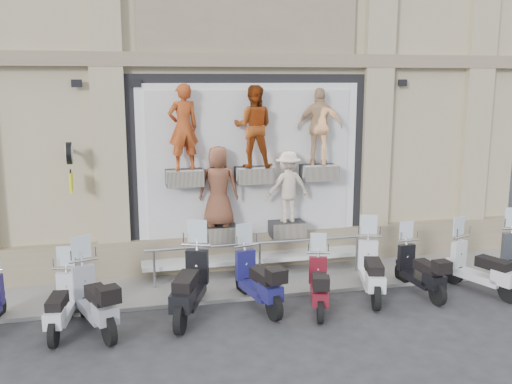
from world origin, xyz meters
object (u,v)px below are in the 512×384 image
clock_sign_bracket (70,160)px  scooter_i (482,258)px  guard_rail (260,262)px  scooter_g (372,260)px  scooter_c (94,287)px  scooter_f (319,275)px  scooter_e (258,269)px  scooter_h (420,261)px  scooter_d (190,273)px  scooter_b (60,294)px

clock_sign_bracket → scooter_i: bearing=-14.7°
guard_rail → scooter_g: 2.47m
guard_rail → scooter_c: 3.86m
scooter_c → scooter_f: (4.21, -0.08, -0.10)m
scooter_e → scooter_h: size_ratio=1.09×
scooter_g → scooter_h: (1.05, -0.11, -0.08)m
scooter_h → scooter_e: bearing=173.9°
scooter_i → scooter_d: bearing=157.2°
scooter_d → scooter_i: size_ratio=1.13×
guard_rail → scooter_h: scooter_h is taller
scooter_c → scooter_d: scooter_d is taller
scooter_e → scooter_f: bearing=-31.9°
scooter_b → scooter_h: (7.12, 0.13, 0.01)m
scooter_b → scooter_c: scooter_c is taller
clock_sign_bracket → scooter_i: (8.27, -2.17, -2.04)m
scooter_e → scooter_i: (4.75, -0.35, -0.02)m
scooter_f → scooter_i: (3.62, 0.05, 0.06)m
clock_sign_bracket → scooter_c: (0.44, -2.14, -2.00)m
scooter_b → scooter_d: scooter_d is taller
scooter_f → scooter_i: size_ratio=0.92×
scooter_e → scooter_h: (3.46, -0.12, -0.07)m
scooter_c → scooter_f: scooter_c is taller
guard_rail → scooter_b: bearing=-158.5°
clock_sign_bracket → scooter_d: clock_sign_bracket is taller
clock_sign_bracket → scooter_h: size_ratio=0.58×
clock_sign_bracket → scooter_h: clock_sign_bracket is taller
scooter_g → clock_sign_bracket: bearing=179.5°
clock_sign_bracket → scooter_d: bearing=-41.9°
guard_rail → scooter_f: size_ratio=2.94×
scooter_g → scooter_h: 1.06m
scooter_h → scooter_f: bearing=-177.2°
scooter_c → scooter_e: size_ratio=1.03×
scooter_b → clock_sign_bracket: bearing=93.8°
scooter_e → scooter_i: scooter_e is taller
scooter_g → guard_rail: bearing=162.9°
scooter_b → scooter_g: size_ratio=0.89×
scooter_f → scooter_h: bearing=24.2°
scooter_f → scooter_g: 1.35m
scooter_b → scooter_d: size_ratio=0.82×
scooter_c → scooter_e: (3.08, 0.32, -0.02)m
scooter_g → scooter_h: size_ratio=1.11×
scooter_b → scooter_c: size_ratio=0.88×
scooter_b → scooter_g: scooter_g is taller
guard_rail → scooter_g: bearing=-33.7°
scooter_i → clock_sign_bracket: bearing=144.5°
scooter_g → scooter_i: 2.36m
scooter_d → scooter_e: (1.35, 0.13, -0.08)m
clock_sign_bracket → scooter_b: 2.94m
scooter_h → scooter_c: bearing=177.6°
scooter_i → guard_rail: bearing=138.0°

